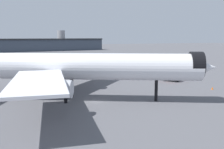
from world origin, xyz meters
TOP-DOWN VIEW (x-y plane):
  - ground at (0.00, 0.00)m, footprint 900.00×900.00m
  - airliner_near_gate at (-3.08, 3.15)m, footprint 60.55×54.24m
  - terminal_building at (-15.48, 222.76)m, footprint 186.20×50.16m
  - service_truck_front at (32.32, 16.83)m, footprint 5.07×5.81m
  - baggage_cart_trailing at (-8.64, 39.38)m, footprint 2.84×2.87m
  - traffic_cone_near_nose at (35.65, 1.10)m, footprint 0.59×0.59m

SIDE VIEW (x-z plane):
  - ground at x=0.00m, z-range 0.00..0.00m
  - traffic_cone_near_nose at x=35.65m, z-range 0.00..0.73m
  - baggage_cart_trailing at x=-8.64m, z-range 0.07..1.89m
  - service_truck_front at x=32.32m, z-range 0.09..3.09m
  - terminal_building at x=-15.48m, z-range -4.27..17.87m
  - airliner_near_gate at x=-3.08m, z-range -1.08..17.02m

